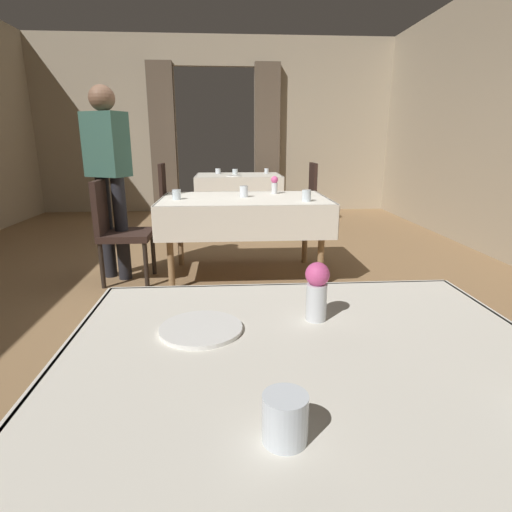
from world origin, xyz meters
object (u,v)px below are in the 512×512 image
at_px(dining_table_near, 308,387).
at_px(plate_near_b, 201,329).
at_px(chair_far_left, 171,191).
at_px(chair_far_right, 305,190).
at_px(glass_near_c, 285,418).
at_px(glass_mid_d, 244,192).
at_px(flower_vase_mid, 275,184).
at_px(glass_far_d, 266,171).
at_px(person_waiter_by_doorway, 108,168).
at_px(glass_far_b, 235,172).
at_px(glass_far_c, 218,171).
at_px(glass_mid_b, 307,196).
at_px(flower_vase_near, 317,289).
at_px(glass_mid_c, 177,195).
at_px(dining_table_far, 239,181).
at_px(chair_mid_left, 117,226).
at_px(dining_table_mid, 244,208).
at_px(plate_far_a, 234,176).

distance_m(dining_table_near, plate_near_b, 0.33).
xyz_separation_m(chair_far_left, chair_far_right, (2.09, 0.02, 0.00)).
xyz_separation_m(glass_near_c, glass_mid_d, (0.06, 3.26, 0.01)).
bearing_deg(glass_mid_d, flower_vase_mid, 36.69).
distance_m(glass_far_d, person_waiter_by_doorway, 3.39).
bearing_deg(dining_table_near, flower_vase_mid, 85.18).
height_order(dining_table_near, glass_far_b, glass_far_b).
bearing_deg(flower_vase_mid, glass_far_c, 103.07).
xyz_separation_m(glass_near_c, glass_far_c, (-0.24, 6.13, -0.00)).
relative_size(dining_table_near, person_waiter_by_doorway, 0.73).
relative_size(glass_mid_b, glass_far_d, 1.21).
bearing_deg(person_waiter_by_doorway, dining_table_near, -66.87).
relative_size(chair_far_right, plate_near_b, 4.05).
xyz_separation_m(flower_vase_near, glass_mid_c, (-0.71, 2.64, -0.05)).
bearing_deg(flower_vase_near, glass_far_b, 91.36).
bearing_deg(flower_vase_near, glass_mid_b, 80.03).
distance_m(chair_far_right, glass_far_d, 0.71).
xyz_separation_m(plate_near_b, glass_far_b, (0.20, 5.58, 0.04)).
bearing_deg(glass_mid_c, dining_table_far, 77.32).
bearing_deg(chair_far_left, glass_mid_d, -68.27).
bearing_deg(glass_mid_c, chair_mid_left, -178.12).
xyz_separation_m(flower_vase_near, glass_mid_b, (0.43, 2.45, -0.04)).
xyz_separation_m(dining_table_near, dining_table_far, (-0.02, 5.64, -0.01)).
relative_size(flower_vase_near, plate_near_b, 0.76).
relative_size(dining_table_mid, glass_far_c, 18.14).
bearing_deg(plate_near_b, chair_mid_left, 109.03).
bearing_deg(person_waiter_by_doorway, dining_table_mid, -0.14).
distance_m(dining_table_near, glass_far_b, 5.73).
relative_size(dining_table_far, glass_mid_b, 13.27).
bearing_deg(dining_table_near, person_waiter_by_doorway, 113.13).
bearing_deg(glass_far_d, person_waiter_by_doorway, -119.99).
height_order(chair_mid_left, plate_near_b, chair_mid_left).
distance_m(flower_vase_near, plate_near_b, 0.35).
bearing_deg(chair_far_left, dining_table_near, -79.10).
bearing_deg(dining_table_mid, dining_table_far, 89.61).
relative_size(chair_far_left, plate_near_b, 4.05).
xyz_separation_m(glass_mid_b, glass_mid_c, (-1.14, 0.19, -0.01)).
bearing_deg(chair_far_right, dining_table_far, 175.43).
bearing_deg(plate_far_a, dining_table_far, 75.52).
xyz_separation_m(chair_far_right, glass_far_c, (-1.36, 0.28, 0.28)).
xyz_separation_m(plate_near_b, flower_vase_mid, (0.54, 3.05, 0.09)).
bearing_deg(chair_far_left, flower_vase_mid, -60.20).
relative_size(chair_far_left, chair_far_right, 1.00).
distance_m(chair_mid_left, glass_far_c, 3.14).
relative_size(chair_mid_left, person_waiter_by_doorway, 0.54).
bearing_deg(dining_table_near, dining_table_mid, 90.79).
relative_size(chair_far_right, glass_mid_d, 8.93).
bearing_deg(plate_far_a, glass_mid_b, -77.85).
xyz_separation_m(glass_mid_d, plate_far_a, (-0.05, 2.39, -0.05)).
distance_m(dining_table_far, person_waiter_by_doorway, 3.00).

